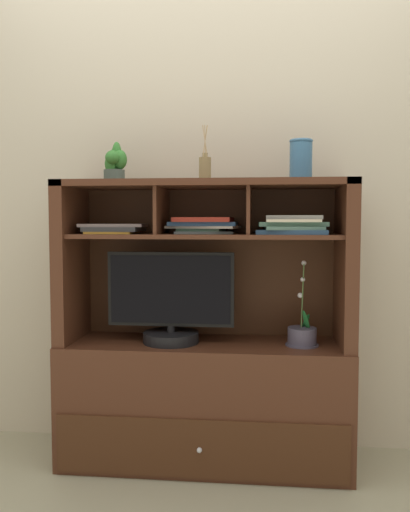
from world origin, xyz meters
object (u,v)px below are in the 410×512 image
potted_orchid (302,336)px  magazine_stack_centre (114,229)px  media_console (205,371)px  tv_monitor (171,305)px  magazine_stack_left (203,225)px  potted_succulent (115,165)px  diffuser_bottle (205,168)px  ceramic_vase (301,160)px  magazine_stack_right (293,225)px

potted_orchid → magazine_stack_centre: (-0.88, 0.02, 0.49)m
media_console → tv_monitor: media_console is taller
magazine_stack_left → potted_succulent: potted_succulent is taller
diffuser_bottle → ceramic_vase: diffuser_bottle is taller
potted_orchid → ceramic_vase: size_ratio=2.11×
ceramic_vase → potted_orchid: bearing=-68.4°
potted_orchid → potted_succulent: 1.18m
media_console → magazine_stack_right: 0.80m
potted_orchid → potted_succulent: size_ratio=2.03×
media_console → potted_succulent: bearing=177.5°
magazine_stack_left → magazine_stack_right: magazine_stack_right is taller
ceramic_vase → magazine_stack_right: bearing=-129.4°
media_console → magazine_stack_left: size_ratio=3.88×
diffuser_bottle → potted_succulent: bearing=176.5°
media_console → ceramic_vase: ceramic_vase is taller
magazine_stack_centre → ceramic_vase: (0.87, 0.01, 0.31)m
magazine_stack_centre → ceramic_vase: size_ratio=1.65×
potted_orchid → magazine_stack_right: bearing=-167.8°
media_console → magazine_stack_right: size_ratio=4.21×
tv_monitor → ceramic_vase: 0.89m
tv_monitor → potted_succulent: bearing=168.2°
potted_orchid → potted_succulent: potted_succulent is taller
magazine_stack_right → diffuser_bottle: size_ratio=1.25×
potted_orchid → magazine_stack_centre: magazine_stack_centre is taller
tv_monitor → ceramic_vase: ceramic_vase is taller
ceramic_vase → media_console: bearing=179.9°
media_console → ceramic_vase: size_ratio=7.29×
tv_monitor → magazine_stack_right: size_ratio=1.85×
potted_succulent → ceramic_vase: 0.87m
potted_orchid → potted_succulent: bearing=176.6°
magazine_stack_left → potted_succulent: size_ratio=1.80×
magazine_stack_left → magazine_stack_centre: (-0.42, -0.03, -0.02)m
magazine_stack_right → tv_monitor: bearing=179.4°
magazine_stack_centre → diffuser_bottle: 0.51m
media_console → magazine_stack_centre: 0.80m
potted_orchid → ceramic_vase: (-0.01, 0.03, 0.80)m
magazine_stack_right → diffuser_bottle: (-0.40, 0.04, 0.26)m
magazine_stack_centre → potted_succulent: bearing=91.7°
media_console → diffuser_bottle: size_ratio=5.26×
magazine_stack_right → potted_succulent: (-0.83, 0.06, 0.28)m
tv_monitor → potted_orchid: bearing=0.5°
magazine_stack_left → diffuser_bottle: size_ratio=1.36×
magazine_stack_left → magazine_stack_right: size_ratio=1.08×
potted_orchid → magazine_stack_left: size_ratio=1.13×
magazine_stack_centre → diffuser_bottle: (0.43, 0.01, 0.28)m
media_console → magazine_stack_centre: bearing=-178.1°
diffuser_bottle → ceramic_vase: size_ratio=1.38×
magazine_stack_right → ceramic_vase: size_ratio=1.73×
media_console → magazine_stack_centre: size_ratio=4.41×
potted_succulent → tv_monitor: bearing=-11.8°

